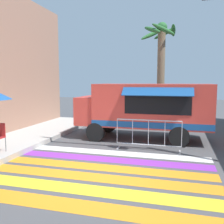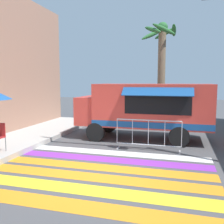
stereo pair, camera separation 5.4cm
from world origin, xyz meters
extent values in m
plane|color=#4C4C4F|center=(0.00, 0.00, 0.00)|extent=(60.00, 60.00, 0.00)
cube|color=orange|center=(0.00, -2.23, 0.00)|extent=(6.40, 0.56, 0.01)
cube|color=yellow|center=(0.00, -1.47, 0.00)|extent=(6.40, 0.56, 0.01)
cube|color=orange|center=(0.00, -0.71, 0.00)|extent=(6.40, 0.56, 0.01)
cube|color=orange|center=(0.00, 0.05, 0.00)|extent=(6.40, 0.56, 0.01)
cube|color=purple|center=(0.00, 0.81, 0.00)|extent=(6.40, 0.56, 0.01)
cube|color=white|center=(0.00, 1.57, 0.00)|extent=(6.40, 0.56, 0.01)
cube|color=#D13D33|center=(1.05, 4.01, 1.49)|extent=(4.74, 2.13, 1.76)
cube|color=#D13D33|center=(-1.32, 4.01, 1.20)|extent=(1.67, 1.96, 1.19)
cube|color=#1E232D|center=(-2.11, 4.01, 1.50)|extent=(0.06, 1.70, 0.45)
cube|color=black|center=(1.33, 2.93, 1.62)|extent=(2.51, 0.03, 0.79)
cube|color=#194C8C|center=(1.33, 2.73, 2.09)|extent=(2.61, 0.43, 0.31)
cube|color=#194C8C|center=(1.05, 2.94, 0.79)|extent=(4.74, 0.01, 0.24)
cylinder|color=black|center=(-1.18, 3.03, 0.39)|extent=(0.78, 0.22, 0.78)
cylinder|color=black|center=(-1.18, 4.99, 0.39)|extent=(0.78, 0.22, 0.78)
cylinder|color=black|center=(2.16, 3.03, 0.39)|extent=(0.78, 0.22, 0.78)
cylinder|color=black|center=(2.16, 4.99, 0.39)|extent=(0.78, 0.22, 0.78)
cylinder|color=#4C4C51|center=(-3.35, 0.25, 0.41)|extent=(0.02, 0.02, 0.47)
cylinder|color=#B7BABF|center=(1.10, 2.23, 1.10)|extent=(2.31, 0.04, 0.04)
cylinder|color=#B7BABF|center=(1.10, 2.23, 0.20)|extent=(2.31, 0.04, 0.04)
cylinder|color=#B7BABF|center=(-0.06, 2.23, 0.65)|extent=(0.02, 0.02, 0.90)
cylinder|color=#B7BABF|center=(0.52, 2.23, 0.65)|extent=(0.02, 0.02, 0.90)
cylinder|color=#B7BABF|center=(1.10, 2.23, 0.65)|extent=(0.02, 0.02, 0.90)
cylinder|color=#B7BABF|center=(1.67, 2.23, 0.65)|extent=(0.02, 0.02, 0.90)
cylinder|color=#B7BABF|center=(2.25, 2.23, 0.65)|extent=(0.02, 0.02, 0.90)
cube|color=#B7BABF|center=(-0.01, 2.23, 0.01)|extent=(0.06, 0.44, 0.03)
cube|color=#B7BABF|center=(2.20, 2.23, 0.01)|extent=(0.06, 0.44, 0.03)
cylinder|color=#7A664C|center=(1.06, 8.21, 2.67)|extent=(0.43, 0.43, 5.35)
sphere|color=#2D6B33|center=(1.06, 8.21, 5.50)|extent=(0.60, 0.60, 0.60)
ellipsoid|color=#2D6B33|center=(1.69, 8.22, 5.31)|extent=(0.26, 1.28, 0.65)
ellipsoid|color=#2D6B33|center=(1.14, 8.83, 5.27)|extent=(1.26, 0.40, 0.74)
ellipsoid|color=#2D6B33|center=(0.45, 8.84, 5.28)|extent=(1.39, 1.35, 0.94)
ellipsoid|color=#2D6B33|center=(0.56, 7.70, 5.31)|extent=(1.18, 1.16, 0.70)
ellipsoid|color=#2D6B33|center=(1.19, 7.54, 5.27)|extent=(1.35, 0.48, 0.80)
camera|label=1|loc=(2.12, -6.58, 2.46)|focal=40.00mm
camera|label=2|loc=(2.17, -6.56, 2.46)|focal=40.00mm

